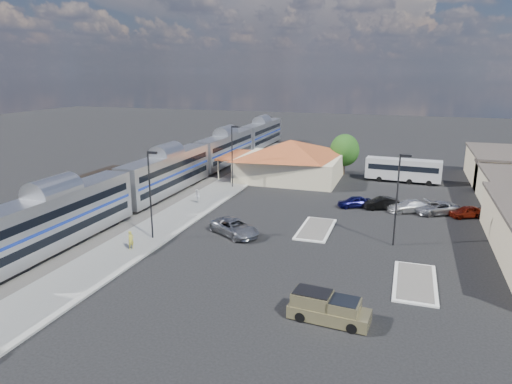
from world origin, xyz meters
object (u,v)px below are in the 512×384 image
(station_depot, at_px, (290,159))
(suv, at_px, (235,227))
(pickup_truck, at_px, (329,309))
(coach_bus, at_px, (403,169))

(station_depot, height_order, suv, station_depot)
(pickup_truck, bearing_deg, suv, 46.56)
(suv, bearing_deg, station_depot, 33.63)
(station_depot, distance_m, coach_bus, 17.20)
(station_depot, distance_m, pickup_truck, 41.94)
(station_depot, height_order, pickup_truck, station_depot)
(suv, height_order, coach_bus, coach_bus)
(suv, bearing_deg, pickup_truck, -106.75)
(suv, relative_size, coach_bus, 0.54)
(suv, xyz_separation_m, coach_bus, (15.88, 29.79, 1.20))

